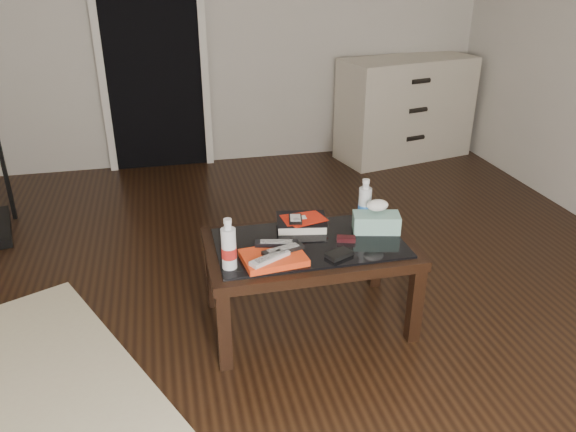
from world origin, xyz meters
name	(u,v)px	position (x,y,z in m)	size (l,w,h in m)	color
ground	(254,315)	(0.00, 0.00, 0.00)	(5.00, 5.00, 0.00)	black
doorway	(152,48)	(-0.40, 2.47, 1.02)	(0.90, 0.08, 2.07)	black
coffee_table	(309,254)	(0.26, -0.11, 0.40)	(1.00, 0.60, 0.46)	black
dresser	(405,109)	(1.79, 2.23, 0.45)	(1.28, 0.75, 0.90)	beige
magazines	(273,258)	(0.06, -0.25, 0.48)	(0.28, 0.21, 0.03)	red
remote_silver	(270,258)	(0.03, -0.29, 0.50)	(0.20, 0.05, 0.02)	#BDBCC2
remote_black_front	(283,250)	(0.11, -0.23, 0.50)	(0.20, 0.05, 0.02)	black
remote_black_back	(276,243)	(0.09, -0.16, 0.50)	(0.20, 0.05, 0.02)	black
textbook	(301,223)	(0.27, 0.06, 0.48)	(0.25, 0.20, 0.05)	black
dvd_mailers	(301,218)	(0.27, 0.06, 0.51)	(0.19, 0.14, 0.01)	red
ipod	(295,219)	(0.23, 0.04, 0.52)	(0.06, 0.10, 0.02)	black
flip_phone	(346,239)	(0.44, -0.14, 0.47)	(0.09, 0.05, 0.02)	black
wallet	(339,254)	(0.36, -0.28, 0.47)	(0.12, 0.07, 0.02)	black
water_bottle_left	(229,244)	(-0.14, -0.26, 0.58)	(0.07, 0.07, 0.24)	white
water_bottle_right	(365,201)	(0.60, 0.04, 0.58)	(0.07, 0.07, 0.24)	silver
tissue_box	(376,222)	(0.62, -0.07, 0.51)	(0.23, 0.12, 0.09)	#248575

